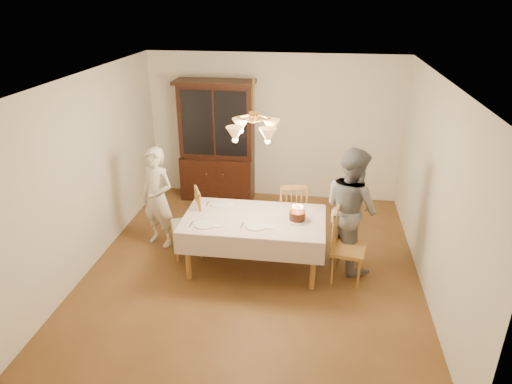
# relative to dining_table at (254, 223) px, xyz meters

# --- Properties ---
(ground) EXTENTS (5.00, 5.00, 0.00)m
(ground) POSITION_rel_dining_table_xyz_m (0.00, 0.00, -0.68)
(ground) COLOR brown
(ground) RESTS_ON ground
(room_shell) EXTENTS (5.00, 5.00, 5.00)m
(room_shell) POSITION_rel_dining_table_xyz_m (0.00, 0.00, 0.90)
(room_shell) COLOR white
(room_shell) RESTS_ON ground
(dining_table) EXTENTS (1.90, 1.10, 0.76)m
(dining_table) POSITION_rel_dining_table_xyz_m (0.00, 0.00, 0.00)
(dining_table) COLOR olive
(dining_table) RESTS_ON ground
(china_hutch) EXTENTS (1.38, 0.54, 2.16)m
(china_hutch) POSITION_rel_dining_table_xyz_m (-1.00, 2.25, 0.36)
(china_hutch) COLOR black
(china_hutch) RESTS_ON ground
(chair_far_side) EXTENTS (0.51, 0.50, 1.00)m
(chair_far_side) POSITION_rel_dining_table_xyz_m (0.46, 0.79, -0.24)
(chair_far_side) COLOR olive
(chair_far_side) RESTS_ON ground
(chair_left_end) EXTENTS (0.57, 0.57, 1.00)m
(chair_left_end) POSITION_rel_dining_table_xyz_m (-1.00, 0.19, -0.23)
(chair_left_end) COLOR olive
(chair_left_end) RESTS_ON ground
(chair_right_end) EXTENTS (0.49, 0.51, 1.00)m
(chair_right_end) POSITION_rel_dining_table_xyz_m (1.26, -0.13, -0.24)
(chair_right_end) COLOR olive
(chair_right_end) RESTS_ON ground
(elderly_woman) EXTENTS (0.65, 0.55, 1.52)m
(elderly_woman) POSITION_rel_dining_table_xyz_m (-1.50, 0.44, 0.08)
(elderly_woman) COLOR white
(elderly_woman) RESTS_ON ground
(adult_in_grey) EXTENTS (1.02, 1.06, 1.71)m
(adult_in_grey) POSITION_rel_dining_table_xyz_m (1.28, 0.26, 0.17)
(adult_in_grey) COLOR slate
(adult_in_grey) RESTS_ON ground
(birthday_cake) EXTENTS (0.30, 0.30, 0.21)m
(birthday_cake) POSITION_rel_dining_table_xyz_m (0.58, 0.01, 0.14)
(birthday_cake) COLOR white
(birthday_cake) RESTS_ON dining_table
(place_setting_near_left) EXTENTS (0.40, 0.26, 0.02)m
(place_setting_near_left) POSITION_rel_dining_table_xyz_m (-0.60, -0.30, 0.08)
(place_setting_near_left) COLOR white
(place_setting_near_left) RESTS_ON dining_table
(place_setting_near_right) EXTENTS (0.41, 0.27, 0.02)m
(place_setting_near_right) POSITION_rel_dining_table_xyz_m (0.07, -0.24, 0.08)
(place_setting_near_right) COLOR white
(place_setting_near_right) RESTS_ON dining_table
(place_setting_far_left) EXTENTS (0.39, 0.24, 0.02)m
(place_setting_far_left) POSITION_rel_dining_table_xyz_m (-0.54, 0.35, 0.08)
(place_setting_far_left) COLOR white
(place_setting_far_left) RESTS_ON dining_table
(chandelier) EXTENTS (0.62, 0.62, 0.73)m
(chandelier) POSITION_rel_dining_table_xyz_m (-0.00, -0.00, 1.29)
(chandelier) COLOR #BF8C3F
(chandelier) RESTS_ON ground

